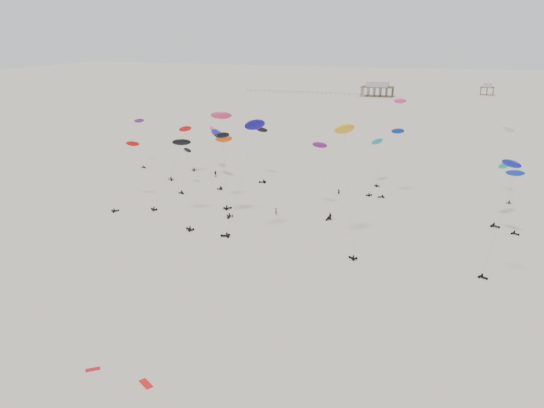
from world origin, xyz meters
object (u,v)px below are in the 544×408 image
(pavilion_main, at_px, (377,90))
(spectator_0, at_px, (276,214))
(rig_9, at_px, (215,136))
(rig_0, at_px, (181,143))
(rig_4, at_px, (512,173))
(pavilion_small, at_px, (487,90))

(pavilion_main, relative_size, spectator_0, 10.65)
(rig_9, relative_size, spectator_0, 13.22)
(pavilion_main, distance_m, spectator_0, 249.03)
(pavilion_main, height_order, spectator_0, pavilion_main)
(rig_0, xyz_separation_m, rig_9, (24.83, -30.86, 9.27))
(rig_0, height_order, rig_4, rig_4)
(rig_9, bearing_deg, rig_4, -57.56)
(pavilion_main, relative_size, rig_0, 1.31)
(spectator_0, bearing_deg, pavilion_main, -33.92)
(pavilion_main, bearing_deg, rig_4, -76.83)
(pavilion_small, bearing_deg, rig_0, -111.92)
(pavilion_main, xyz_separation_m, rig_4, (57.17, -244.39, 8.72))
(pavilion_main, relative_size, rig_9, 0.81)
(pavilion_main, xyz_separation_m, rig_9, (-6.49, -252.57, 14.53))
(rig_9, distance_m, spectator_0, 23.29)
(pavilion_main, distance_m, rig_9, 253.07)
(rig_4, bearing_deg, pavilion_small, -149.73)
(spectator_0, bearing_deg, rig_0, 19.02)
(pavilion_main, xyz_separation_m, rig_0, (-31.31, -221.71, 5.25))
(rig_0, relative_size, rig_9, 0.61)
(spectator_0, bearing_deg, rig_9, 69.87)
(spectator_0, bearing_deg, rig_4, -120.37)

